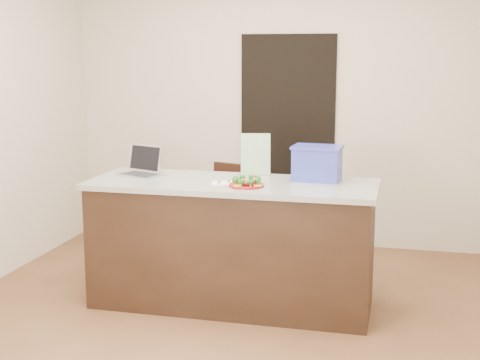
% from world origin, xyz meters
% --- Properties ---
extents(ground, '(4.00, 4.00, 0.00)m').
position_xyz_m(ground, '(0.00, 0.00, 0.00)').
color(ground, brown).
rests_on(ground, ground).
extents(room_shell, '(4.00, 4.00, 4.00)m').
position_xyz_m(room_shell, '(0.00, 0.00, 1.62)').
color(room_shell, white).
rests_on(room_shell, ground).
extents(doorway, '(0.90, 0.02, 2.00)m').
position_xyz_m(doorway, '(0.10, 1.98, 1.00)').
color(doorway, black).
rests_on(doorway, ground).
extents(island, '(2.06, 0.76, 0.92)m').
position_xyz_m(island, '(0.00, 0.25, 0.46)').
color(island, black).
rests_on(island, ground).
extents(plate, '(0.25, 0.25, 0.02)m').
position_xyz_m(plate, '(0.14, 0.10, 0.93)').
color(plate, maroon).
rests_on(plate, island).
extents(meatballs, '(0.10, 0.10, 0.04)m').
position_xyz_m(meatballs, '(0.14, 0.10, 0.95)').
color(meatballs, '#94562A').
rests_on(meatballs, plate).
extents(broccoli, '(0.21, 0.21, 0.04)m').
position_xyz_m(broccoli, '(0.14, 0.10, 0.97)').
color(broccoli, '#154612').
rests_on(broccoli, plate).
extents(pepper_rings, '(0.23, 0.23, 0.01)m').
position_xyz_m(pepper_rings, '(0.14, 0.10, 0.94)').
color(pepper_rings, yellow).
rests_on(pepper_rings, plate).
extents(napkin, '(0.18, 0.18, 0.01)m').
position_xyz_m(napkin, '(-0.05, 0.17, 0.92)').
color(napkin, white).
rests_on(napkin, island).
extents(fork, '(0.03, 0.14, 0.00)m').
position_xyz_m(fork, '(-0.07, 0.17, 0.93)').
color(fork, '#B8B9BD').
rests_on(fork, napkin).
extents(knife, '(0.05, 0.21, 0.01)m').
position_xyz_m(knife, '(-0.02, 0.15, 0.93)').
color(knife, white).
rests_on(knife, napkin).
extents(yogurt_bottle, '(0.03, 0.03, 0.07)m').
position_xyz_m(yogurt_bottle, '(0.19, 0.17, 0.95)').
color(yogurt_bottle, white).
rests_on(yogurt_bottle, island).
extents(laptop, '(0.37, 0.35, 0.22)m').
position_xyz_m(laptop, '(-0.73, 0.36, 0.98)').
color(laptop, silver).
rests_on(laptop, island).
extents(leaflet, '(0.23, 0.10, 0.31)m').
position_xyz_m(leaflet, '(0.11, 0.54, 1.08)').
color(leaflet, silver).
rests_on(leaflet, island).
extents(blue_box, '(0.37, 0.28, 0.25)m').
position_xyz_m(blue_box, '(0.58, 0.44, 1.05)').
color(blue_box, '#2E39A9').
rests_on(blue_box, island).
extents(chair, '(0.51, 0.51, 0.92)m').
position_xyz_m(chair, '(-0.17, 0.93, 0.52)').
color(chair, black).
rests_on(chair, ground).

